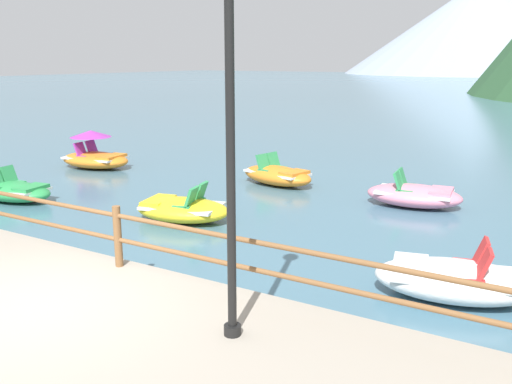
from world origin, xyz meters
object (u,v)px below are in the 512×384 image
object	(u,v)px
lamp_post	(230,111)
pedal_boat_7	(454,279)
pedal_boat_2	(182,209)
pedal_boat_1	(14,191)
pedal_boat_4	(277,175)
pedal_boat_0	(414,195)
pedal_boat_5	(95,155)

from	to	relation	value
lamp_post	pedal_boat_7	size ratio (longest dim) A/B	1.67
lamp_post	pedal_boat_2	size ratio (longest dim) A/B	1.80
pedal_boat_1	pedal_boat_7	xyz separation A→B (m)	(10.78, -0.42, 0.05)
pedal_boat_2	pedal_boat_4	distance (m)	4.24
pedal_boat_0	pedal_boat_1	xyz separation A→B (m)	(-8.84, -4.63, -0.03)
pedal_boat_1	pedal_boat_4	world-z (taller)	pedal_boat_4
pedal_boat_5	pedal_boat_4	bearing A→B (deg)	7.70
pedal_boat_0	pedal_boat_7	distance (m)	5.40
pedal_boat_1	pedal_boat_2	distance (m)	4.82
pedal_boat_4	pedal_boat_5	xyz separation A→B (m)	(-6.35, -0.86, 0.13)
lamp_post	pedal_boat_4	world-z (taller)	lamp_post
pedal_boat_4	pedal_boat_5	bearing A→B (deg)	-172.30
pedal_boat_5	pedal_boat_7	bearing A→B (deg)	-20.42
pedal_boat_1	pedal_boat_5	xyz separation A→B (m)	(-1.50, 4.16, 0.16)
pedal_boat_2	pedal_boat_5	size ratio (longest dim) A/B	0.92
lamp_post	pedal_boat_7	xyz separation A→B (m)	(1.81, 3.24, -2.66)
pedal_boat_0	pedal_boat_5	world-z (taller)	pedal_boat_5
pedal_boat_4	pedal_boat_0	bearing A→B (deg)	-5.57
pedal_boat_1	pedal_boat_2	world-z (taller)	pedal_boat_2
pedal_boat_1	pedal_boat_4	size ratio (longest dim) A/B	0.94
pedal_boat_4	pedal_boat_7	bearing A→B (deg)	-42.46
lamp_post	pedal_boat_0	world-z (taller)	lamp_post
pedal_boat_0	pedal_boat_5	bearing A→B (deg)	-177.41
pedal_boat_0	pedal_boat_1	bearing A→B (deg)	-152.38
pedal_boat_0	pedal_boat_5	size ratio (longest dim) A/B	0.93
pedal_boat_2	pedal_boat_7	xyz separation A→B (m)	(6.02, -1.19, 0.03)
pedal_boat_2	pedal_boat_7	distance (m)	6.14
pedal_boat_0	pedal_boat_1	distance (m)	9.98
pedal_boat_0	pedal_boat_2	bearing A→B (deg)	-136.65
lamp_post	pedal_boat_5	size ratio (longest dim) A/B	1.66
pedal_boat_0	pedal_boat_1	world-z (taller)	pedal_boat_0
pedal_boat_7	pedal_boat_4	bearing A→B (deg)	137.54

